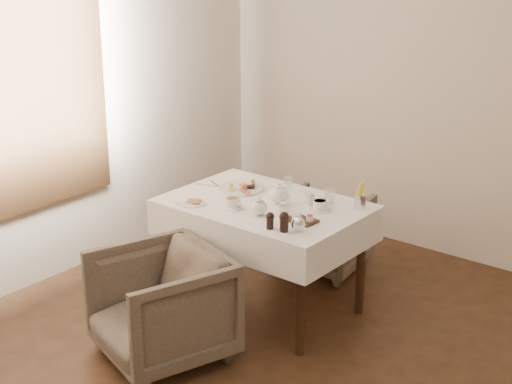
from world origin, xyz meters
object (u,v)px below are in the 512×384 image
(armchair_far, at_px, (323,232))
(teapot_centre, at_px, (279,193))
(breakfast_plate, at_px, (241,188))
(armchair_near, at_px, (161,306))
(table, at_px, (264,220))

(armchair_far, distance_m, teapot_centre, 0.92)
(breakfast_plate, xyz_separation_m, teapot_centre, (0.37, -0.06, 0.06))
(armchair_near, bearing_deg, breakfast_plate, 119.79)
(table, bearing_deg, teapot_centre, 33.97)
(teapot_centre, bearing_deg, breakfast_plate, -176.54)
(armchair_near, height_order, teapot_centre, teapot_centre)
(table, distance_m, armchair_far, 0.87)
(armchair_far, distance_m, breakfast_plate, 0.86)
(breakfast_plate, bearing_deg, teapot_centre, -23.27)
(table, height_order, teapot_centre, teapot_centre)
(table, bearing_deg, breakfast_plate, 158.73)
(armchair_far, bearing_deg, armchair_near, 80.06)
(table, height_order, armchair_near, table)
(armchair_near, xyz_separation_m, teapot_centre, (0.17, 0.93, 0.49))
(breakfast_plate, distance_m, teapot_centre, 0.38)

